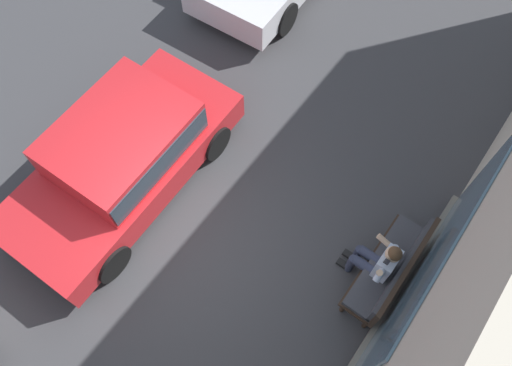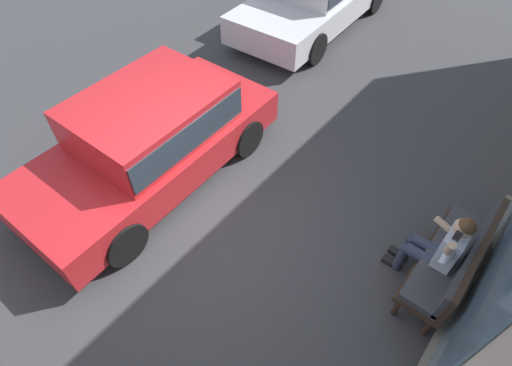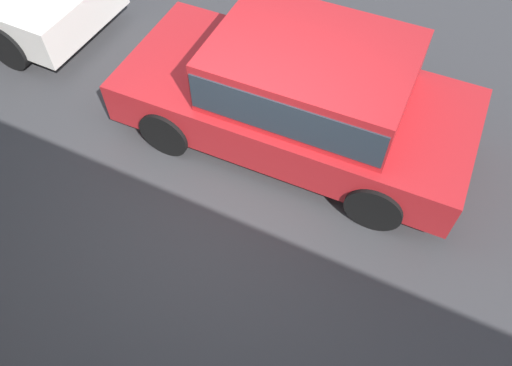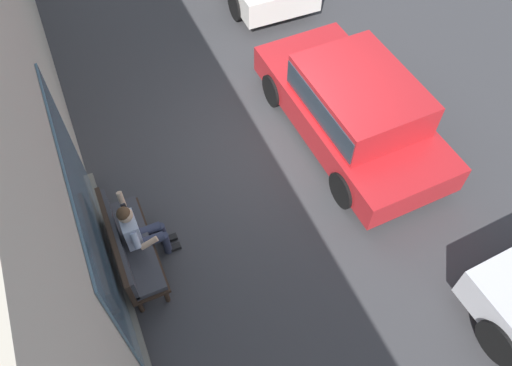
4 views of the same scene
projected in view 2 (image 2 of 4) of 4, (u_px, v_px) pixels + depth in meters
ground_plane at (213, 225)px, 5.75m from camera, size 60.00×60.00×0.00m
bench at (457, 259)px, 4.75m from camera, size 1.72×0.55×0.98m
person_on_phone at (440, 248)px, 4.70m from camera, size 0.73×0.74×1.31m
parked_car_mid at (151, 134)px, 5.89m from camera, size 4.17×2.00×1.41m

